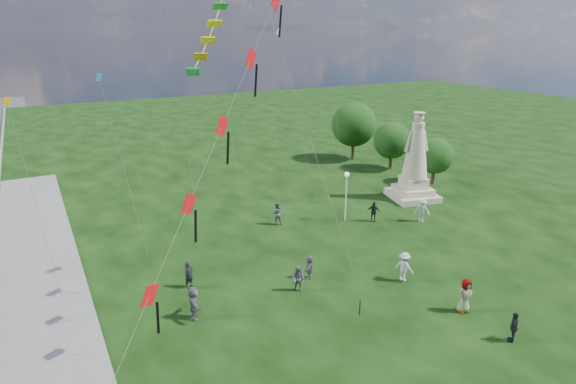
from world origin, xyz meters
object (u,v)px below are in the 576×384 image
person_3 (514,327)px  person_7 (277,213)px  person_8 (422,210)px  person_1 (298,279)px  person_2 (404,267)px  person_11 (309,267)px  lamppost (346,186)px  person_9 (373,212)px  person_5 (194,303)px  person_6 (189,275)px  person_4 (465,296)px  statue (415,167)px

person_3 → person_7: person_7 is taller
person_8 → person_3: bearing=-80.0°
person_1 → person_2: person_2 is taller
person_8 → person_11: (-12.11, -3.46, -0.20)m
lamppost → person_9: lamppost is taller
person_8 → person_5: bearing=-130.7°
person_1 → person_6: person_6 is taller
person_11 → person_9: bearing=159.8°
person_3 → person_6: bearing=-78.8°
person_11 → person_2: bearing=97.9°
person_6 → person_11: size_ratio=1.10×
person_4 → person_9: size_ratio=1.18×
person_1 → person_3: bearing=1.7°
person_6 → person_7: 10.55m
statue → person_3: 20.35m
person_4 → person_6: 15.07m
statue → person_3: bearing=-105.3°
statue → person_6: bearing=-152.0°
person_2 → person_9: (4.15, 8.15, -0.09)m
lamppost → person_6: 14.41m
person_2 → person_4: size_ratio=0.95×
person_7 → person_11: person_7 is taller
person_1 → person_9: person_9 is taller
lamppost → person_11: bearing=-137.8°
statue → person_3: (-9.86, -17.67, -2.08)m
statue → person_8: statue is taller
person_1 → person_4: person_4 is taller
person_11 → person_3: bearing=67.7°
person_4 → person_6: size_ratio=1.17×
person_2 → person_4: 4.09m
person_6 → person_9: (15.47, 2.91, -0.00)m
statue → person_8: (-3.11, -4.39, -1.92)m
person_1 → person_5: (-5.97, 0.25, 0.11)m
person_3 → person_6: (-11.93, 12.18, 0.04)m
person_6 → person_1: bearing=-55.5°
statue → lamppost: 8.24m
lamppost → person_6: (-13.68, -4.07, -2.02)m
statue → person_2: 15.13m
person_1 → person_9: size_ratio=0.98×
person_3 → person_9: (3.53, 15.09, 0.03)m
person_2 → person_9: size_ratio=1.11×
statue → person_5: size_ratio=4.20×
lamppost → person_2: bearing=-104.2°
lamppost → person_6: bearing=-163.4°
statue → person_6: size_ratio=4.67×
person_8 → person_11: size_ratio=1.27×
statue → person_2: size_ratio=4.22×
lamppost → person_9: (1.79, -1.16, -2.02)m
person_5 → person_7: size_ratio=1.01×
person_8 → person_9: person_8 is taller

